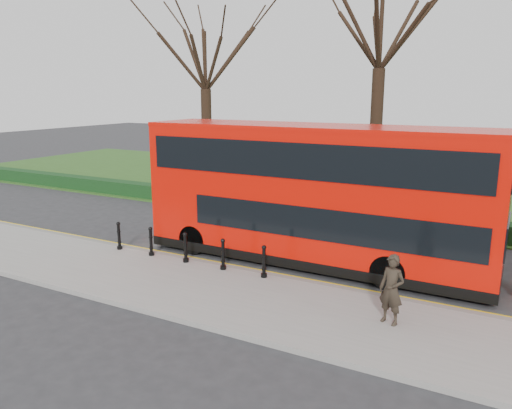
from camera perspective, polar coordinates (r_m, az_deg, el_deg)
The scene contains 12 objects.
ground at distance 17.88m, azimuth -1.98°, elevation -6.43°, with size 120.00×120.00×0.00m, color #28282B.
pavement at distance 15.51m, azimuth -7.66°, elevation -9.32°, with size 60.00×4.00×0.15m, color gray.
kerb at distance 17.05m, azimuth -3.69°, elevation -7.16°, with size 60.00×0.25×0.16m, color slate.
grass_verge at distance 31.32m, azimuth 12.02°, elevation 1.73°, with size 60.00×18.00×0.06m, color #2B4F1A.
hedge at distance 23.65m, azimuth 6.36°, elevation -0.70°, with size 60.00×0.90×0.80m, color black.
yellow_line_outer at distance 17.32m, azimuth -3.16°, elevation -7.08°, with size 60.00×0.10×0.01m, color yellow.
yellow_line_inner at distance 17.48m, azimuth -2.81°, elevation -6.88°, with size 60.00×0.10×0.01m, color yellow.
tree_left at distance 29.69m, azimuth -5.85°, elevation 16.72°, with size 7.01×7.01×10.95m.
tree_mid at distance 25.64m, azimuth 14.17°, elevation 19.90°, with size 8.11×8.11×12.68m.
bollard_row at distance 17.31m, azimuth -8.06°, elevation -4.95°, with size 6.21×0.15×1.00m.
bus_lead at distance 17.19m, azimuth 6.62°, elevation 1.05°, with size 12.03×2.76×4.79m.
pedestrian at distance 13.07m, azimuth 15.24°, elevation -9.36°, with size 0.66×0.43×1.81m, color #2D251C.
Camera 1 is at (8.57, -14.56, 5.88)m, focal length 35.00 mm.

